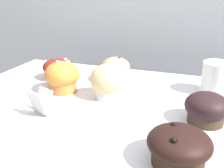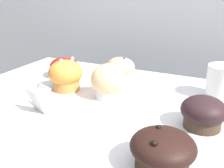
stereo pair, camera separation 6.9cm
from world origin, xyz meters
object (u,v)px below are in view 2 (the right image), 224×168
(muffin_front_left, at_px, (203,113))
(muffin_back_center, at_px, (163,150))
(muffin_front_right, at_px, (109,82))
(muffin_back_left, at_px, (120,70))
(muffin_back_right, at_px, (66,75))
(coffee_cup, at_px, (224,82))
(muffin_front_center, at_px, (64,67))

(muffin_front_left, relative_size, muffin_back_center, 0.88)
(muffin_front_right, height_order, muffin_back_center, muffin_front_right)
(muffin_back_left, height_order, muffin_front_left, muffin_back_left)
(muffin_back_right, bearing_deg, coffee_cup, 17.23)
(muffin_front_left, bearing_deg, muffin_front_right, 167.02)
(muffin_front_right, height_order, coffee_cup, muffin_front_right)
(muffin_back_right, height_order, muffin_front_left, muffin_back_right)
(muffin_front_left, height_order, muffin_back_center, same)
(muffin_front_center, xyz_separation_m, muffin_front_right, (0.21, -0.09, 0.01))
(muffin_back_left, distance_m, muffin_back_center, 0.43)
(muffin_back_left, xyz_separation_m, muffin_front_left, (0.28, -0.19, -0.01))
(muffin_back_left, bearing_deg, muffin_front_left, -34.03)
(muffin_front_center, height_order, muffin_back_right, muffin_back_right)
(muffin_front_left, xyz_separation_m, muffin_back_center, (-0.04, -0.17, -0.00))
(muffin_front_right, distance_m, coffee_cup, 0.31)
(muffin_back_right, xyz_separation_m, coffee_cup, (0.42, 0.13, 0.00))
(muffin_back_right, bearing_deg, muffin_front_center, 127.91)
(muffin_front_center, height_order, muffin_back_left, muffin_back_left)
(muffin_back_right, bearing_deg, muffin_front_right, 0.56)
(muffin_front_center, bearing_deg, muffin_back_right, -52.09)
(muffin_back_right, relative_size, muffin_back_center, 0.91)
(muffin_back_left, bearing_deg, muffin_front_right, -79.91)
(muffin_front_center, xyz_separation_m, muffin_back_center, (0.42, -0.32, 0.00))
(muffin_back_center, bearing_deg, muffin_front_center, 142.93)
(muffin_front_left, bearing_deg, muffin_back_center, -103.88)
(muffin_back_right, bearing_deg, muffin_front_left, -8.28)
(muffin_front_center, relative_size, muffin_back_left, 1.01)
(muffin_front_center, bearing_deg, muffin_back_center, -37.07)
(muffin_back_right, xyz_separation_m, muffin_back_center, (0.35, -0.23, -0.01))
(muffin_back_left, xyz_separation_m, muffin_front_right, (0.02, -0.13, 0.00))
(muffin_back_right, height_order, coffee_cup, muffin_back_right)
(muffin_front_center, distance_m, muffin_back_center, 0.53)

